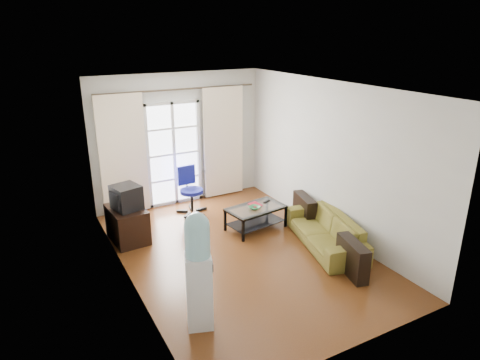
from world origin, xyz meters
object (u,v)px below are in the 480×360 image
object	(u,v)px
task_chair	(191,199)
water_cooler	(198,269)
coffee_table	(256,215)
sofa	(326,231)
tv_stand	(127,224)
crt_tv	(125,198)

from	to	relation	value
task_chair	water_cooler	bearing A→B (deg)	-115.14
task_chair	coffee_table	bearing A→B (deg)	-63.68
sofa	coffee_table	xyz separation A→B (m)	(-0.71, 1.12, 0.00)
tv_stand	task_chair	world-z (taller)	task_chair
sofa	water_cooler	bearing A→B (deg)	-57.07
sofa	crt_tv	xyz separation A→B (m)	(-2.89, 1.77, 0.54)
sofa	task_chair	size ratio (longest dim) A/B	2.11
tv_stand	water_cooler	world-z (taller)	water_cooler
sofa	water_cooler	size ratio (longest dim) A/B	1.31
coffee_table	tv_stand	xyz separation A→B (m)	(-2.18, 0.68, 0.02)
tv_stand	water_cooler	xyz separation A→B (m)	(0.19, -2.70, 0.49)
sofa	crt_tv	bearing A→B (deg)	-107.03
task_chair	water_cooler	distance (m)	3.55
sofa	coffee_table	size ratio (longest dim) A/B	1.75
coffee_table	crt_tv	distance (m)	2.33
crt_tv	water_cooler	xyz separation A→B (m)	(0.18, -2.67, -0.01)
task_chair	water_cooler	size ratio (longest dim) A/B	0.62
coffee_table	water_cooler	distance (m)	2.89
coffee_table	tv_stand	distance (m)	2.29
crt_tv	coffee_table	bearing A→B (deg)	-30.97
sofa	water_cooler	distance (m)	2.90
water_cooler	crt_tv	bearing A→B (deg)	112.93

